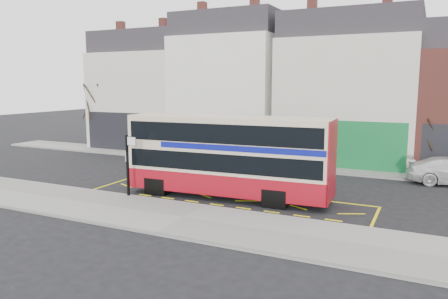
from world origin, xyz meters
The scene contains 14 objects.
ground centered at (0.00, 0.00, 0.00)m, with size 120.00×120.00×0.00m, color black.
pavement centered at (0.00, -2.30, 0.07)m, with size 40.00×4.00×0.15m, color gray.
kerb centered at (0.00, -0.38, 0.07)m, with size 40.00×0.15×0.15m, color gray.
far_pavement centered at (0.00, 11.00, 0.07)m, with size 50.00×3.00×0.15m, color gray.
road_markings centered at (0.00, 1.60, 0.01)m, with size 14.00×3.40×0.01m, color yellow, non-canonical shape.
terrace_far_left centered at (-13.50, 14.99, 4.82)m, with size 8.00×8.01×10.80m.
terrace_left centered at (-5.50, 14.99, 5.32)m, with size 8.00×8.01×11.80m.
terrace_green_shop centered at (3.50, 14.99, 5.07)m, with size 9.00×8.01×11.30m.
double_decker_bus centered at (0.10, 1.82, 2.09)m, with size 10.08×2.84×3.98m.
bus_stop_post centered at (-4.15, -0.47, 1.94)m, with size 0.73×0.14×2.97m.
car_silver centered at (-7.46, 8.94, 0.61)m, with size 1.44×3.58×1.22m, color silver.
car_grey centered at (-1.37, 9.34, 0.66)m, with size 1.40×4.02×1.32m, color #36393D.
street_tree_left centered at (-16.88, 11.73, 4.82)m, with size 3.27×3.27×7.06m.
street_tree_right centered at (8.83, 11.58, 3.07)m, with size 2.09×2.09×4.51m.
Camera 1 is at (8.90, -17.06, 5.55)m, focal length 35.00 mm.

